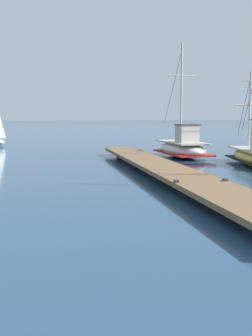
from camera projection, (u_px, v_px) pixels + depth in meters
floating_dock at (164, 168)px, 17.43m from camera, size 2.04×21.00×0.53m
fishing_boat_3 at (183, 147)px, 25.64m from camera, size 2.30×5.84×6.67m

